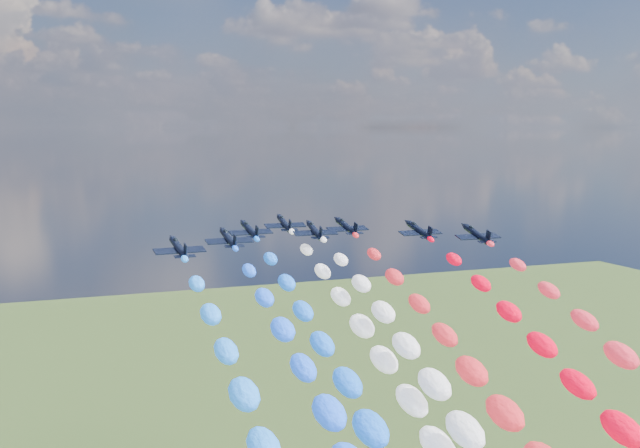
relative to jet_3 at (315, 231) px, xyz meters
name	(u,v)px	position (x,y,z in m)	size (l,w,h in m)	color
jet_0	(179,248)	(-30.48, -13.94, 0.00)	(8.91, 11.95, 2.63)	black
jet_1	(228,238)	(-19.35, -5.26, 0.00)	(8.91, 11.95, 2.63)	black
jet_2	(250,230)	(-12.07, 5.56, 0.00)	(8.91, 11.95, 2.63)	black
jet_3	(315,231)	(0.00, 0.00, 0.00)	(8.91, 11.95, 2.63)	black
jet_4	(284,223)	(-1.78, 14.09, 0.00)	(8.91, 11.95, 2.63)	black
trail_4	(423,444)	(-1.78, -50.69, -25.89)	(5.88, 125.61, 55.24)	white
jet_5	(346,227)	(8.59, 3.81, 0.00)	(8.91, 11.95, 2.63)	black
jet_6	(419,230)	(20.01, -7.24, 0.00)	(8.91, 11.95, 2.63)	black
jet_7	(477,234)	(27.69, -16.73, 0.00)	(8.91, 11.95, 2.63)	black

